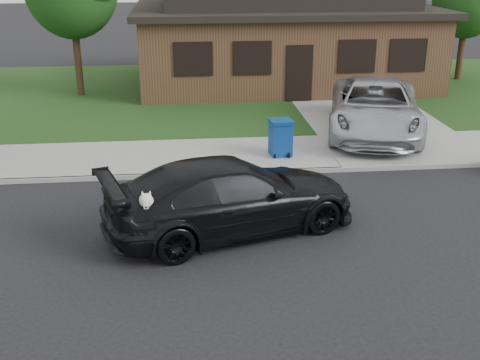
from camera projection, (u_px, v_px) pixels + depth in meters
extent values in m
plane|color=black|center=(210.00, 235.00, 12.65)|extent=(120.00, 120.00, 0.00)
cube|color=gray|center=(201.00, 156.00, 17.27)|extent=(60.00, 3.00, 0.12)
cube|color=gray|center=(203.00, 174.00, 15.88)|extent=(60.00, 0.12, 0.12)
cube|color=#193814|center=(193.00, 94.00, 24.70)|extent=(60.00, 13.00, 0.13)
cube|color=gray|center=(356.00, 108.00, 22.47)|extent=(4.50, 13.00, 0.14)
imported|color=black|center=(231.00, 196.00, 12.60)|extent=(5.79, 3.74, 1.56)
ellipsoid|color=white|center=(147.00, 201.00, 11.44)|extent=(0.34, 0.40, 0.30)
sphere|color=white|center=(146.00, 201.00, 11.19)|extent=(0.26, 0.26, 0.26)
cube|color=white|center=(146.00, 206.00, 11.09)|extent=(0.09, 0.12, 0.08)
sphere|color=black|center=(146.00, 207.00, 11.04)|extent=(0.04, 0.04, 0.04)
cone|color=white|center=(143.00, 194.00, 11.18)|extent=(0.11, 0.11, 0.14)
cone|color=white|center=(150.00, 193.00, 11.20)|extent=(0.11, 0.11, 0.14)
imported|color=#B7B9BF|center=(375.00, 107.00, 18.90)|extent=(4.25, 6.46, 1.65)
cube|color=navy|center=(281.00, 139.00, 17.03)|extent=(0.64, 0.64, 0.93)
cube|color=navy|center=(281.00, 122.00, 16.84)|extent=(0.70, 0.70, 0.10)
cylinder|color=black|center=(275.00, 156.00, 16.89)|extent=(0.07, 0.15, 0.14)
cylinder|color=black|center=(289.00, 155.00, 16.93)|extent=(0.07, 0.15, 0.14)
cube|color=#422B1C|center=(282.00, 46.00, 26.37)|extent=(12.00, 8.00, 3.00)
cube|color=black|center=(283.00, 8.00, 25.78)|extent=(12.60, 8.60, 0.25)
cube|color=black|center=(299.00, 73.00, 22.77)|extent=(1.00, 0.06, 2.10)
cube|color=black|center=(193.00, 59.00, 22.18)|extent=(1.30, 0.05, 1.10)
cube|color=black|center=(252.00, 58.00, 22.39)|extent=(1.30, 0.05, 1.10)
cube|color=black|center=(357.00, 56.00, 22.77)|extent=(1.30, 0.05, 1.10)
cube|color=black|center=(408.00, 55.00, 22.95)|extent=(1.30, 0.05, 1.10)
cylinder|color=#332114|center=(78.00, 64.00, 23.80)|extent=(0.28, 0.28, 2.48)
cylinder|color=#332114|center=(460.00, 56.00, 26.83)|extent=(0.28, 0.28, 2.03)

